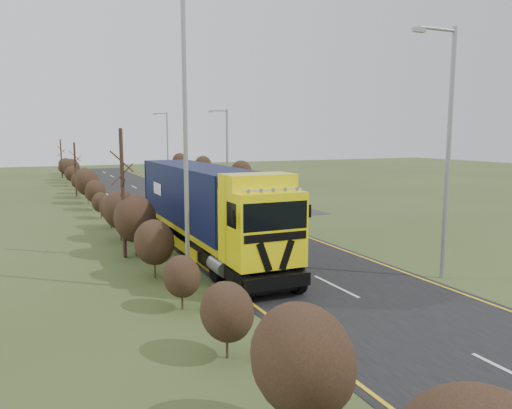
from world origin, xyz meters
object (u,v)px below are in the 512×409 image
at_px(speed_sign, 235,189).
at_px(car_red_hatchback, 250,198).
at_px(lorry, 206,204).
at_px(streetlight_near, 446,143).
at_px(car_blue_sedan, 241,190).

bearing_deg(speed_sign, car_red_hatchback, 10.38).
distance_m(lorry, car_red_hatchback, 16.33).
height_order(streetlight_near, speed_sign, streetlight_near).
bearing_deg(car_red_hatchback, speed_sign, -6.92).
relative_size(car_red_hatchback, streetlight_near, 0.41).
height_order(car_red_hatchback, streetlight_near, streetlight_near).
xyz_separation_m(lorry, car_blue_sedan, (9.91, 19.41, -1.74)).
bearing_deg(streetlight_near, car_blue_sedan, 84.45).
relative_size(car_blue_sedan, speed_sign, 1.95).
bearing_deg(car_red_hatchback, lorry, 41.46).
bearing_deg(car_blue_sedan, streetlight_near, 93.37).
bearing_deg(lorry, car_blue_sedan, 63.27).
distance_m(lorry, streetlight_near, 11.03).
relative_size(lorry, car_red_hatchback, 3.87).
distance_m(car_blue_sedan, speed_sign, 6.54).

